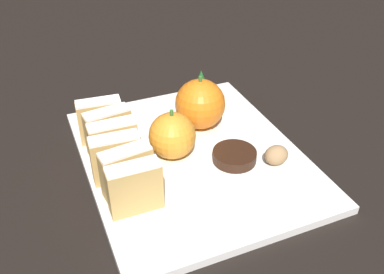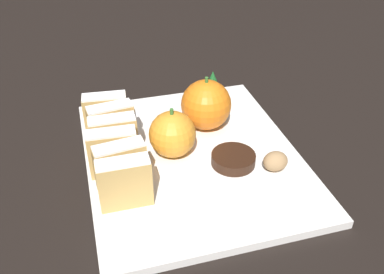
% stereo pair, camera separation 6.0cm
% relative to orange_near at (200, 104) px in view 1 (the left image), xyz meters
% --- Properties ---
extents(ground_plane, '(6.00, 6.00, 0.00)m').
position_rel_orange_near_xyz_m(ground_plane, '(-0.04, -0.07, -0.05)').
color(ground_plane, black).
extents(serving_platter, '(0.30, 0.36, 0.01)m').
position_rel_orange_near_xyz_m(serving_platter, '(-0.04, -0.07, -0.05)').
color(serving_platter, white).
rests_on(serving_platter, ground_plane).
extents(stollen_slice_front, '(0.07, 0.02, 0.07)m').
position_rel_orange_near_xyz_m(stollen_slice_front, '(-0.15, -0.14, -0.01)').
color(stollen_slice_front, tan).
rests_on(stollen_slice_front, serving_platter).
extents(stollen_slice_second, '(0.07, 0.03, 0.07)m').
position_rel_orange_near_xyz_m(stollen_slice_second, '(-0.15, -0.11, -0.01)').
color(stollen_slice_second, tan).
rests_on(stollen_slice_second, serving_platter).
extents(stollen_slice_third, '(0.07, 0.03, 0.07)m').
position_rel_orange_near_xyz_m(stollen_slice_third, '(-0.15, -0.08, -0.01)').
color(stollen_slice_third, tan).
rests_on(stollen_slice_third, serving_platter).
extents(stollen_slice_fourth, '(0.07, 0.02, 0.07)m').
position_rel_orange_near_xyz_m(stollen_slice_fourth, '(-0.15, -0.04, -0.01)').
color(stollen_slice_fourth, tan).
rests_on(stollen_slice_fourth, serving_platter).
extents(stollen_slice_fifth, '(0.07, 0.03, 0.07)m').
position_rel_orange_near_xyz_m(stollen_slice_fifth, '(-0.15, -0.01, -0.01)').
color(stollen_slice_fifth, tan).
rests_on(stollen_slice_fifth, serving_platter).
extents(stollen_slice_sixth, '(0.07, 0.03, 0.07)m').
position_rel_orange_near_xyz_m(stollen_slice_sixth, '(-0.15, 0.02, -0.01)').
color(stollen_slice_sixth, tan).
rests_on(stollen_slice_sixth, serving_platter).
extents(orange_near, '(0.08, 0.08, 0.09)m').
position_rel_orange_near_xyz_m(orange_near, '(0.00, 0.00, 0.00)').
color(orange_near, orange).
rests_on(orange_near, serving_platter).
extents(orange_far, '(0.07, 0.07, 0.08)m').
position_rel_orange_near_xyz_m(orange_far, '(-0.07, -0.06, -0.01)').
color(orange_far, orange).
rests_on(orange_far, serving_platter).
extents(walnut, '(0.03, 0.03, 0.03)m').
position_rel_orange_near_xyz_m(walnut, '(0.06, -0.13, -0.03)').
color(walnut, '#9E7A51').
rests_on(walnut, serving_platter).
extents(chocolate_cookie, '(0.06, 0.06, 0.02)m').
position_rel_orange_near_xyz_m(chocolate_cookie, '(0.01, -0.10, -0.03)').
color(chocolate_cookie, black).
rests_on(chocolate_cookie, serving_platter).
extents(evergreen_sprig, '(0.04, 0.04, 0.05)m').
position_rel_orange_near_xyz_m(evergreen_sprig, '(0.04, 0.08, -0.01)').
color(evergreen_sprig, '#195623').
rests_on(evergreen_sprig, serving_platter).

